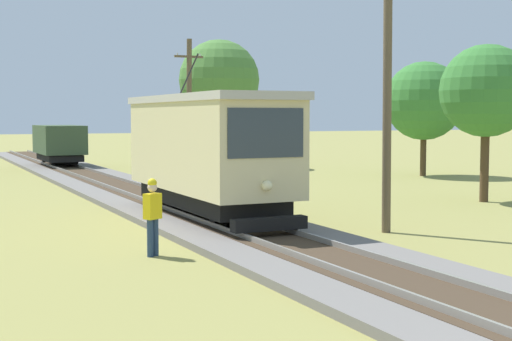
{
  "coord_description": "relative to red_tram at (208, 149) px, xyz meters",
  "views": [
    {
      "loc": [
        -7.97,
        -4.37,
        3.19
      ],
      "look_at": [
        0.72,
        14.14,
        1.66
      ],
      "focal_mm": 51.11,
      "sensor_mm": 36.0,
      "label": 1
    }
  ],
  "objects": [
    {
      "name": "track_worker",
      "position": [
        -3.14,
        -4.54,
        -1.21
      ],
      "size": [
        0.45,
        0.39,
        1.78
      ],
      "rotation": [
        0.0,
        0.0,
        -1.07
      ],
      "color": "navy",
      "rests_on": "ground"
    },
    {
      "name": "red_tram",
      "position": [
        0.0,
        0.0,
        0.0
      ],
      "size": [
        2.6,
        8.54,
        4.79
      ],
      "color": "beige",
      "rests_on": "rail_right"
    },
    {
      "name": "freight_car",
      "position": [
        -0.0,
        24.82,
        -0.64
      ],
      "size": [
        2.4,
        5.2,
        2.31
      ],
      "color": "#384C33",
      "rests_on": "rail_right"
    },
    {
      "name": "tree_right_far",
      "position": [
        16.58,
        10.93,
        1.8
      ],
      "size": [
        4.17,
        4.17,
        6.09
      ],
      "color": "#4C3823",
      "rests_on": "ground"
    },
    {
      "name": "utility_pole_near_tram",
      "position": [
        3.68,
        -3.92,
        1.73
      ],
      "size": [
        1.4,
        0.31,
        7.66
      ],
      "color": "brown",
      "rests_on": "ground"
    },
    {
      "name": "tree_horizon",
      "position": [
        9.29,
        21.78,
        3.23
      ],
      "size": [
        5.0,
        5.0,
        7.93
      ],
      "color": "#4C3823",
      "rests_on": "ground"
    },
    {
      "name": "utility_pole_mid",
      "position": [
        3.68,
        11.82,
        1.28
      ],
      "size": [
        1.4,
        0.43,
        6.77
      ],
      "color": "brown",
      "rests_on": "ground"
    },
    {
      "name": "tree_left_far",
      "position": [
        11.18,
        0.44,
        1.91
      ],
      "size": [
        3.43,
        3.43,
        5.84
      ],
      "color": "#4C3823",
      "rests_on": "ground"
    }
  ]
}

